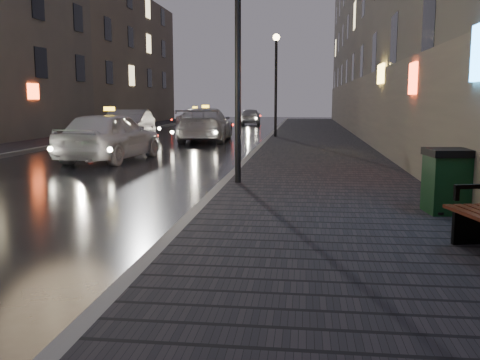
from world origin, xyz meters
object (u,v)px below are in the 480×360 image
(taxi_mid, at_px, (206,125))
(lamp_near, at_px, (238,36))
(taxi_far, at_px, (195,118))
(taxi_near, at_px, (110,136))
(trash_bin, at_px, (447,180))
(car_far, at_px, (251,117))
(car_left_mid, at_px, (128,127))
(lamp_far, at_px, (276,72))

(taxi_mid, bearing_deg, lamp_near, 100.77)
(taxi_far, bearing_deg, taxi_mid, -81.67)
(taxi_near, distance_m, taxi_mid, 9.18)
(trash_bin, height_order, car_far, car_far)
(lamp_near, bearing_deg, car_far, 95.25)
(car_left_mid, xyz_separation_m, taxi_far, (0.06, 15.27, -0.08))
(trash_bin, xyz_separation_m, taxi_near, (-9.00, 8.24, 0.14))
(car_left_mid, bearing_deg, taxi_mid, 31.32)
(trash_bin, height_order, car_left_mid, car_left_mid)
(trash_bin, bearing_deg, taxi_far, 102.63)
(taxi_near, bearing_deg, car_left_mid, -69.90)
(taxi_mid, bearing_deg, taxi_near, 77.14)
(lamp_near, bearing_deg, trash_bin, -36.62)
(taxi_near, distance_m, taxi_far, 21.93)
(taxi_mid, xyz_separation_m, car_far, (0.43, 18.26, -0.14))
(lamp_near, xyz_separation_m, car_left_mid, (-6.67, 11.91, -2.68))
(taxi_near, bearing_deg, taxi_far, -79.55)
(taxi_mid, bearing_deg, trash_bin, 110.45)
(lamp_far, height_order, car_left_mid, lamp_far)
(trash_bin, relative_size, car_far, 0.27)
(taxi_mid, distance_m, car_far, 18.27)
(lamp_far, height_order, taxi_mid, lamp_far)
(lamp_near, xyz_separation_m, taxi_near, (-5.05, 5.30, -2.64))
(lamp_far, xyz_separation_m, taxi_near, (-5.05, -10.70, -2.64))
(taxi_near, xyz_separation_m, car_far, (2.05, 27.30, -0.15))
(taxi_near, height_order, taxi_far, taxi_near)
(lamp_far, bearing_deg, car_left_mid, -148.47)
(lamp_near, bearing_deg, taxi_far, 103.67)
(taxi_far, relative_size, car_far, 1.28)
(lamp_far, xyz_separation_m, car_far, (-3.00, 16.60, -2.79))
(taxi_near, relative_size, car_far, 1.22)
(lamp_far, height_order, car_far, lamp_far)
(lamp_far, height_order, trash_bin, lamp_far)
(taxi_near, relative_size, taxi_far, 0.96)
(lamp_near, distance_m, taxi_far, 28.10)
(trash_bin, xyz_separation_m, car_left_mid, (-10.62, 14.85, 0.10))
(lamp_far, bearing_deg, trash_bin, -78.22)
(lamp_near, distance_m, car_far, 32.85)
(taxi_far, bearing_deg, lamp_far, -64.98)
(car_left_mid, height_order, taxi_mid, taxi_mid)
(taxi_mid, height_order, car_far, taxi_mid)
(trash_bin, xyz_separation_m, car_far, (-6.95, 35.53, -0.01))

